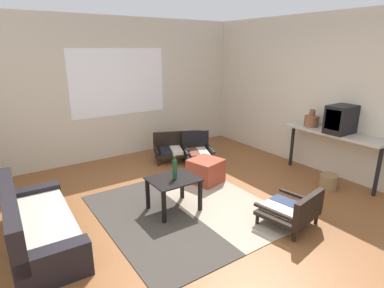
% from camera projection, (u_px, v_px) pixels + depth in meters
% --- Properties ---
extents(ground_plane, '(7.80, 7.80, 0.00)m').
position_uv_depth(ground_plane, '(212.00, 216.00, 4.10)').
color(ground_plane, brown).
extents(far_wall_with_window, '(5.60, 0.13, 2.70)m').
position_uv_depth(far_wall_with_window, '(118.00, 89.00, 6.11)').
color(far_wall_with_window, beige).
rests_on(far_wall_with_window, ground).
extents(side_wall_right, '(0.12, 6.60, 2.70)m').
position_uv_depth(side_wall_right, '(325.00, 95.00, 5.37)').
color(side_wall_right, beige).
rests_on(side_wall_right, ground).
extents(area_rug, '(2.16, 2.37, 0.01)m').
position_uv_depth(area_rug, '(186.00, 210.00, 4.26)').
color(area_rug, '#38332D').
rests_on(area_rug, ground).
extents(couch, '(0.72, 1.73, 0.68)m').
position_uv_depth(couch, '(36.00, 227.00, 3.47)').
color(couch, black).
rests_on(couch, ground).
extents(coffee_table, '(0.64, 0.53, 0.46)m').
position_uv_depth(coffee_table, '(174.00, 185.00, 4.16)').
color(coffee_table, black).
rests_on(coffee_table, ground).
extents(armchair_by_window, '(0.77, 0.72, 0.53)m').
position_uv_depth(armchair_by_window, '(170.00, 148.00, 6.10)').
color(armchair_by_window, black).
rests_on(armchair_by_window, ground).
extents(armchair_striped_foreground, '(0.72, 0.69, 0.49)m').
position_uv_depth(armchair_striped_foreground, '(293.00, 210.00, 3.81)').
color(armchair_striped_foreground, black).
rests_on(armchair_striped_foreground, ground).
extents(armchair_corner, '(0.72, 0.75, 0.57)m').
position_uv_depth(armchair_corner, '(197.00, 149.00, 6.05)').
color(armchair_corner, black).
rests_on(armchair_corner, ground).
extents(ottoman_orange, '(0.57, 0.57, 0.39)m').
position_uv_depth(ottoman_orange, '(206.00, 171.00, 5.09)').
color(ottoman_orange, '#993D28').
rests_on(ottoman_orange, ground).
extents(console_shelf, '(0.44, 1.66, 0.83)m').
position_uv_depth(console_shelf, '(333.00, 137.00, 5.06)').
color(console_shelf, '#B2AD9E').
rests_on(console_shelf, ground).
extents(crt_television, '(0.48, 0.32, 0.44)m').
position_uv_depth(crt_television, '(341.00, 119.00, 4.89)').
color(crt_television, black).
rests_on(crt_television, console_shelf).
extents(clay_vase, '(0.24, 0.24, 0.29)m').
position_uv_depth(clay_vase, '(311.00, 120.00, 5.34)').
color(clay_vase, brown).
rests_on(clay_vase, console_shelf).
extents(glass_bottle, '(0.06, 0.06, 0.31)m').
position_uv_depth(glass_bottle, '(175.00, 169.00, 4.10)').
color(glass_bottle, '#194723').
rests_on(glass_bottle, coffee_table).
extents(wicker_basket, '(0.27, 0.27, 0.23)m').
position_uv_depth(wicker_basket, '(328.00, 182.00, 4.88)').
color(wicker_basket, olive).
rests_on(wicker_basket, ground).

